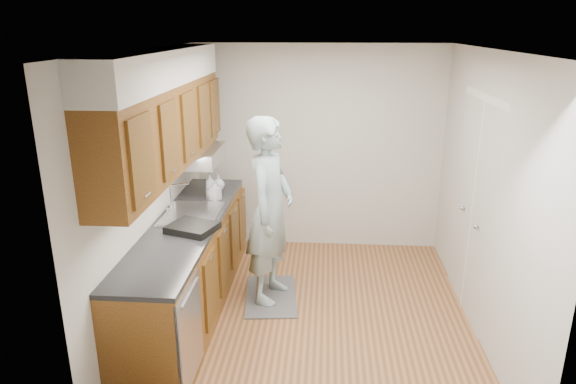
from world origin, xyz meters
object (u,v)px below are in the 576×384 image
Objects in this scene: soda_can at (218,193)px; soap_bottle_a at (210,185)px; person at (270,199)px; soap_bottle_c at (218,182)px; dish_rack at (193,228)px; soap_bottle_b at (215,190)px; steel_can at (209,194)px.

soap_bottle_a is at bearing 148.34° from soda_can.
soap_bottle_c is at bearing 58.76° from person.
soda_can is 0.91m from dish_rack.
soap_bottle_c is at bearing 102.81° from soda_can.
soap_bottle_b is 0.87m from dish_rack.
soap_bottle_a is 0.97m from dish_rack.
soap_bottle_b is 1.63× the size of soda_can.
steel_can is 0.88m from dish_rack.
person is at bearing -26.31° from steel_can.
soda_can is at bearing 60.71° from soap_bottle_b.
person reaches higher than soap_bottle_a.
soap_bottle_b is 0.33m from soap_bottle_c.
soap_bottle_b is 1.08× the size of soap_bottle_c.
person is at bearing 59.52° from dish_rack.
soap_bottle_b reaches higher than soap_bottle_c.
person is 8.16× the size of soap_bottle_a.
steel_can is at bearing 112.60° from dish_rack.
person reaches higher than steel_can.
steel_can is at bearing -89.35° from soap_bottle_a.
person is 19.43× the size of steel_can.
soap_bottle_c reaches higher than soda_can.
person reaches higher than soap_bottle_b.
soap_bottle_a is 0.12m from steel_can.
steel_can is at bearing -164.68° from soda_can.
soap_bottle_a is 0.65× the size of dish_rack.
soap_bottle_c is at bearing 97.21° from soap_bottle_b.
soda_can is (0.10, -0.06, -0.07)m from soap_bottle_a.
steel_can is 0.27× the size of dish_rack.
soap_bottle_b is 0.09m from steel_can.
soap_bottle_a is 0.23m from soap_bottle_c.
dish_rack is (-0.64, -0.54, -0.11)m from person.
soap_bottle_a reaches higher than dish_rack.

